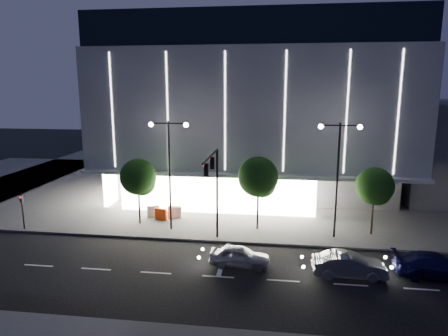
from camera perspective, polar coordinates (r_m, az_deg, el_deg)
ground at (r=27.36m, az=-4.63°, el=-13.57°), size 160.00×160.00×0.00m
sidewalk_museum at (r=49.55m, az=6.92°, el=-2.00°), size 70.00×40.00×0.15m
museum at (r=46.62m, az=4.66°, el=8.64°), size 30.00×25.80×18.00m
traffic_mast at (r=28.64m, az=-1.44°, el=-1.72°), size 0.33×5.89×7.07m
street_lamp_west at (r=31.84m, az=-7.82°, el=1.23°), size 3.16×0.36×9.00m
street_lamp_east at (r=31.06m, az=15.99°, el=0.63°), size 3.16×0.36×9.00m
ped_signal_far at (r=36.51m, az=-26.86°, el=-5.16°), size 0.22×0.24×3.00m
tree_left at (r=34.06m, az=-12.11°, el=-1.55°), size 3.02×3.02×5.72m
tree_mid at (r=32.08m, az=4.95°, el=-1.59°), size 3.25×3.25×6.15m
tree_right at (r=33.05m, az=20.74°, el=-2.72°), size 2.91×2.91×5.51m
car_lead at (r=26.82m, az=2.25°, el=-12.48°), size 4.07×1.84×1.36m
car_second at (r=26.59m, az=17.43°, el=-13.10°), size 4.51×1.65×1.48m
car_third at (r=28.57m, az=28.07°, el=-12.21°), size 5.15×2.16×1.48m
barrier_a at (r=35.58m, az=-8.99°, el=-6.53°), size 1.13×0.53×1.00m
barrier_b at (r=36.48m, az=-10.06°, el=-6.11°), size 1.11×0.64×1.00m
barrier_c at (r=36.13m, az=-7.16°, el=-6.19°), size 1.13×0.55×1.00m
barrier_d at (r=35.97m, az=-6.95°, el=-6.27°), size 1.11×0.30×1.00m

